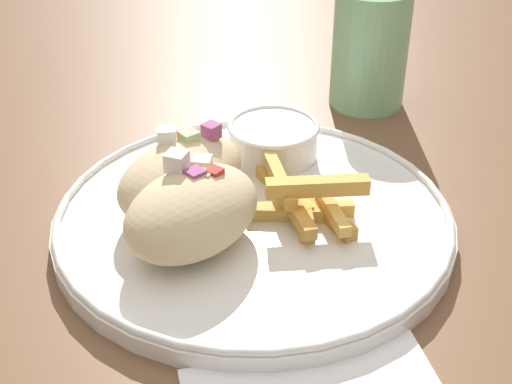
{
  "coord_description": "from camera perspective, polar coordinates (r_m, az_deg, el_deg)",
  "views": [
    {
      "loc": [
        -0.04,
        -0.5,
        1.1
      ],
      "look_at": [
        0.0,
        -0.03,
        0.8
      ],
      "focal_mm": 50.0,
      "sensor_mm": 36.0,
      "label": 1
    }
  ],
  "objects": [
    {
      "name": "plate",
      "position": [
        0.57,
        0.0,
        -2.06
      ],
      "size": [
        0.32,
        0.32,
        0.02
      ],
      "color": "white",
      "rests_on": "table"
    },
    {
      "name": "water_glass",
      "position": [
        0.76,
        9.06,
        10.87
      ],
      "size": [
        0.08,
        0.08,
        0.12
      ],
      "color": "#8CCC93",
      "rests_on": "table"
    },
    {
      "name": "fries_pile",
      "position": [
        0.56,
        3.72,
        -0.71
      ],
      "size": [
        0.09,
        0.11,
        0.04
      ],
      "color": "gold",
      "rests_on": "plate"
    },
    {
      "name": "pita_sandwich_far",
      "position": [
        0.57,
        -5.98,
        1.32
      ],
      "size": [
        0.14,
        0.14,
        0.06
      ],
      "rotation": [
        0.0,
        0.0,
        0.84
      ],
      "color": "beige",
      "rests_on": "plate"
    },
    {
      "name": "pita_sandwich_near",
      "position": [
        0.52,
        -5.11,
        -1.54
      ],
      "size": [
        0.14,
        0.14,
        0.07
      ],
      "rotation": [
        0.0,
        0.0,
        0.84
      ],
      "color": "beige",
      "rests_on": "plate"
    },
    {
      "name": "sauce_ramekin",
      "position": [
        0.64,
        1.4,
        4.33
      ],
      "size": [
        0.08,
        0.08,
        0.03
      ],
      "color": "white",
      "rests_on": "plate"
    },
    {
      "name": "table",
      "position": [
        0.64,
        -0.39,
        -5.71
      ],
      "size": [
        1.54,
        1.54,
        0.77
      ],
      "color": "brown",
      "rests_on": "ground_plane"
    }
  ]
}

